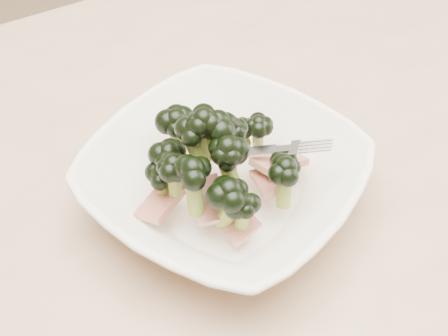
{
  "coord_description": "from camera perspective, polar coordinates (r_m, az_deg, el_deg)",
  "views": [
    {
      "loc": [
        -0.2,
        -0.4,
        1.25
      ],
      "look_at": [
        0.01,
        -0.04,
        0.8
      ],
      "focal_mm": 50.0,
      "sensor_mm": 36.0,
      "label": 1
    }
  ],
  "objects": [
    {
      "name": "broccoli_dish",
      "position": [
        0.62,
        -0.11,
        -0.74
      ],
      "size": [
        0.35,
        0.35,
        0.13
      ],
      "color": "#F4E8CE",
      "rests_on": "dining_table"
    },
    {
      "name": "dining_table",
      "position": [
        0.74,
        -2.01,
        -6.44
      ],
      "size": [
        1.2,
        0.8,
        0.75
      ],
      "color": "tan",
      "rests_on": "ground"
    }
  ]
}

